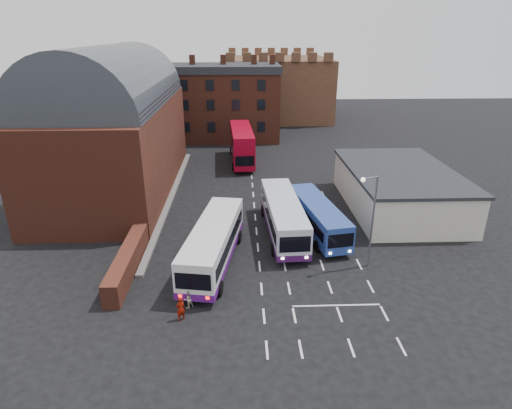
{
  "coord_description": "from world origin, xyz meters",
  "views": [
    {
      "loc": [
        -1.38,
        -27.14,
        17.43
      ],
      "look_at": [
        0.0,
        10.0,
        2.2
      ],
      "focal_mm": 30.0,
      "sensor_mm": 36.0,
      "label": 1
    }
  ],
  "objects_px": {
    "street_lamp": "(371,214)",
    "bus_blue": "(318,216)",
    "bus_red_double": "(242,145)",
    "pedestrian_beige": "(188,299)",
    "bus_white_outbound": "(213,242)",
    "pedestrian_red": "(181,309)",
    "bus_white_inbound": "(283,215)"
  },
  "relations": [
    {
      "from": "bus_white_inbound",
      "to": "pedestrian_red",
      "type": "bearing_deg",
      "value": 54.62
    },
    {
      "from": "bus_red_double",
      "to": "pedestrian_red",
      "type": "bearing_deg",
      "value": 80.2
    },
    {
      "from": "pedestrian_red",
      "to": "pedestrian_beige",
      "type": "xyz_separation_m",
      "value": [
        0.34,
        1.32,
        -0.15
      ]
    },
    {
      "from": "bus_blue",
      "to": "street_lamp",
      "type": "distance_m",
      "value": 7.41
    },
    {
      "from": "bus_blue",
      "to": "street_lamp",
      "type": "height_order",
      "value": "street_lamp"
    },
    {
      "from": "bus_white_outbound",
      "to": "street_lamp",
      "type": "distance_m",
      "value": 12.32
    },
    {
      "from": "pedestrian_beige",
      "to": "bus_blue",
      "type": "bearing_deg",
      "value": -167.55
    },
    {
      "from": "bus_white_outbound",
      "to": "bus_white_inbound",
      "type": "relative_size",
      "value": 1.01
    },
    {
      "from": "bus_blue",
      "to": "pedestrian_beige",
      "type": "distance_m",
      "value": 15.41
    },
    {
      "from": "bus_white_outbound",
      "to": "bus_blue",
      "type": "xyz_separation_m",
      "value": [
        9.21,
        5.26,
        -0.22
      ]
    },
    {
      "from": "street_lamp",
      "to": "pedestrian_red",
      "type": "height_order",
      "value": "street_lamp"
    },
    {
      "from": "bus_red_double",
      "to": "pedestrian_beige",
      "type": "height_order",
      "value": "bus_red_double"
    },
    {
      "from": "bus_white_inbound",
      "to": "bus_red_double",
      "type": "distance_m",
      "value": 23.37
    },
    {
      "from": "bus_white_inbound",
      "to": "bus_blue",
      "type": "distance_m",
      "value": 3.19
    },
    {
      "from": "pedestrian_beige",
      "to": "bus_white_outbound",
      "type": "bearing_deg",
      "value": -137.37
    },
    {
      "from": "bus_white_outbound",
      "to": "bus_blue",
      "type": "relative_size",
      "value": 1.13
    },
    {
      "from": "bus_white_outbound",
      "to": "bus_red_double",
      "type": "distance_m",
      "value": 28.28
    },
    {
      "from": "bus_white_inbound",
      "to": "bus_blue",
      "type": "bearing_deg",
      "value": -179.71
    },
    {
      "from": "bus_white_inbound",
      "to": "bus_red_double",
      "type": "relative_size",
      "value": 1.0
    },
    {
      "from": "pedestrian_red",
      "to": "bus_blue",
      "type": "bearing_deg",
      "value": -168.27
    },
    {
      "from": "bus_white_inbound",
      "to": "street_lamp",
      "type": "height_order",
      "value": "street_lamp"
    },
    {
      "from": "bus_white_inbound",
      "to": "pedestrian_red",
      "type": "distance_m",
      "value": 14.56
    },
    {
      "from": "bus_red_double",
      "to": "bus_white_outbound",
      "type": "bearing_deg",
      "value": 82.0
    },
    {
      "from": "street_lamp",
      "to": "bus_blue",
      "type": "bearing_deg",
      "value": 113.98
    },
    {
      "from": "bus_white_outbound",
      "to": "pedestrian_beige",
      "type": "height_order",
      "value": "bus_white_outbound"
    },
    {
      "from": "bus_white_outbound",
      "to": "pedestrian_red",
      "type": "distance_m",
      "value": 7.46
    },
    {
      "from": "bus_red_double",
      "to": "pedestrian_red",
      "type": "distance_m",
      "value": 35.62
    },
    {
      "from": "bus_red_double",
      "to": "pedestrian_beige",
      "type": "distance_m",
      "value": 34.29
    },
    {
      "from": "bus_white_inbound",
      "to": "pedestrian_red",
      "type": "xyz_separation_m",
      "value": [
        -7.78,
        -12.25,
        -1.11
      ]
    },
    {
      "from": "bus_red_double",
      "to": "pedestrian_red",
      "type": "height_order",
      "value": "bus_red_double"
    },
    {
      "from": "bus_white_inbound",
      "to": "pedestrian_beige",
      "type": "relative_size",
      "value": 8.81
    },
    {
      "from": "bus_red_double",
      "to": "bus_white_inbound",
      "type": "bearing_deg",
      "value": 95.81
    }
  ]
}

